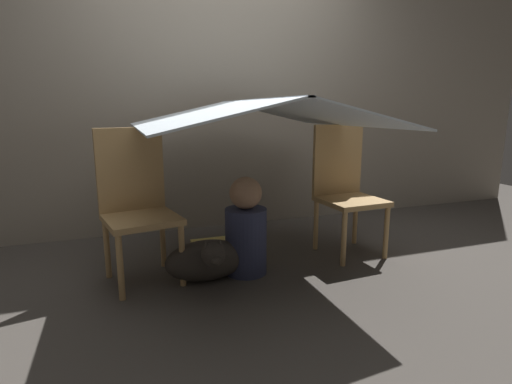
{
  "coord_description": "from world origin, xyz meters",
  "views": [
    {
      "loc": [
        -0.87,
        -2.34,
        1.06
      ],
      "look_at": [
        0.0,
        0.11,
        0.52
      ],
      "focal_mm": 28.0,
      "sensor_mm": 36.0,
      "label": 1
    }
  ],
  "objects_px": {
    "chair_left": "(137,201)",
    "person_front": "(246,231)",
    "dog": "(207,260)",
    "chair_right": "(345,186)"
  },
  "relations": [
    {
      "from": "chair_left",
      "to": "person_front",
      "type": "relative_size",
      "value": 1.48
    },
    {
      "from": "chair_left",
      "to": "person_front",
      "type": "height_order",
      "value": "chair_left"
    },
    {
      "from": "dog",
      "to": "chair_left",
      "type": "bearing_deg",
      "value": 150.43
    },
    {
      "from": "chair_right",
      "to": "person_front",
      "type": "distance_m",
      "value": 0.88
    },
    {
      "from": "dog",
      "to": "chair_right",
      "type": "bearing_deg",
      "value": 11.28
    },
    {
      "from": "chair_right",
      "to": "dog",
      "type": "relative_size",
      "value": 1.85
    },
    {
      "from": "person_front",
      "to": "chair_left",
      "type": "bearing_deg",
      "value": 166.12
    },
    {
      "from": "chair_right",
      "to": "dog",
      "type": "bearing_deg",
      "value": -172.15
    },
    {
      "from": "chair_right",
      "to": "person_front",
      "type": "height_order",
      "value": "chair_right"
    },
    {
      "from": "chair_left",
      "to": "dog",
      "type": "relative_size",
      "value": 1.85
    }
  ]
}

